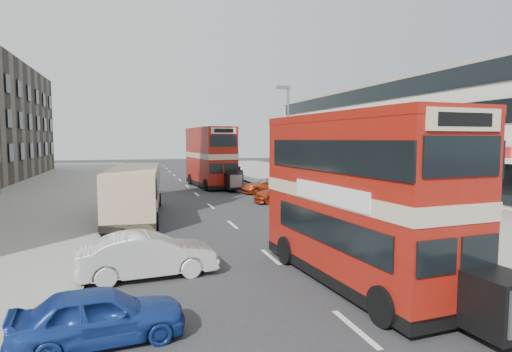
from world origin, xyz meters
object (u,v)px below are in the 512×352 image
object	(u,v)px
bus_main	(358,198)
pedestrian_near	(316,184)
coach	(135,190)
car_left_near	(100,315)
cyclist	(240,182)
street_lamp	(287,131)
bus_second	(210,157)
car_right_b	(267,186)
car_right_a	(289,193)
car_left_front	(148,255)
car_right_c	(224,173)

from	to	relation	value
bus_main	pedestrian_near	xyz separation A→B (m)	(6.09, 16.44, -1.44)
coach	car_left_near	size ratio (longest dim) A/B	2.78
pedestrian_near	cyclist	size ratio (longest dim) A/B	0.94
cyclist	coach	bearing A→B (deg)	-130.45
bus_main	street_lamp	bearing A→B (deg)	-108.99
coach	cyclist	world-z (taller)	coach
bus_second	car_left_near	bearing A→B (deg)	69.58
coach	car_right_b	size ratio (longest dim) A/B	2.37
car_left_near	car_right_a	xyz separation A→B (m)	(10.58, 17.23, 0.08)
car_right_b	street_lamp	bearing A→B (deg)	48.19
car_right_a	car_left_near	bearing A→B (deg)	-25.64
coach	car_left_near	xyz separation A→B (m)	(-0.82, -14.40, -0.89)
cyclist	pedestrian_near	bearing A→B (deg)	-65.65
car_left_front	cyclist	bearing A→B (deg)	-26.53
car_left_near	car_right_b	xyz separation A→B (m)	(10.66, 22.16, -0.02)
coach	car_right_a	size ratio (longest dim) A/B	2.08
car_right_a	car_right_c	world-z (taller)	car_right_c
coach	pedestrian_near	distance (m)	12.81
car_left_front	pedestrian_near	xyz separation A→B (m)	(11.91, 14.22, 0.38)
street_lamp	bus_main	xyz separation A→B (m)	(-4.96, -19.26, -2.28)
bus_second	car_right_c	xyz separation A→B (m)	(2.55, 6.44, -1.96)
coach	bus_main	bearing A→B (deg)	-59.57
bus_second	coach	size ratio (longest dim) A/B	0.96
car_right_a	cyclist	size ratio (longest dim) A/B	2.38
car_left_near	car_right_a	distance (m)	20.21
bus_main	pedestrian_near	distance (m)	17.60
street_lamp	coach	bearing A→B (deg)	-148.74
bus_main	car_left_front	bearing A→B (deg)	-25.51
car_left_front	pedestrian_near	size ratio (longest dim) A/B	2.26
car_right_b	bus_second	bearing A→B (deg)	-151.00
car_right_a	pedestrian_near	world-z (taller)	pedestrian_near
car_right_c	pedestrian_near	bearing A→B (deg)	3.89
car_left_near	car_right_a	bearing A→B (deg)	-37.86
coach	car_left_front	size ratio (longest dim) A/B	2.32
car_left_near	pedestrian_near	bearing A→B (deg)	-41.72
pedestrian_near	car_left_front	bearing A→B (deg)	46.08
street_lamp	coach	size ratio (longest dim) A/B	0.85
street_lamp	cyclist	bearing A→B (deg)	120.62
coach	car_right_c	world-z (taller)	coach
coach	car_left_front	xyz separation A→B (m)	(0.28, -10.31, -0.79)
bus_main	car_right_a	bearing A→B (deg)	-107.92
coach	car_right_a	distance (m)	10.19
bus_main	car_right_a	size ratio (longest dim) A/B	1.88
bus_second	pedestrian_near	world-z (taller)	bus_second
bus_second	coach	distance (m)	15.09
car_right_b	cyclist	size ratio (longest dim) A/B	2.09
car_right_a	street_lamp	bearing A→B (deg)	167.37
street_lamp	car_left_near	xyz separation A→B (m)	(-11.88, -21.11, -4.20)
coach	car_left_near	world-z (taller)	coach
car_right_b	car_right_c	distance (m)	12.29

